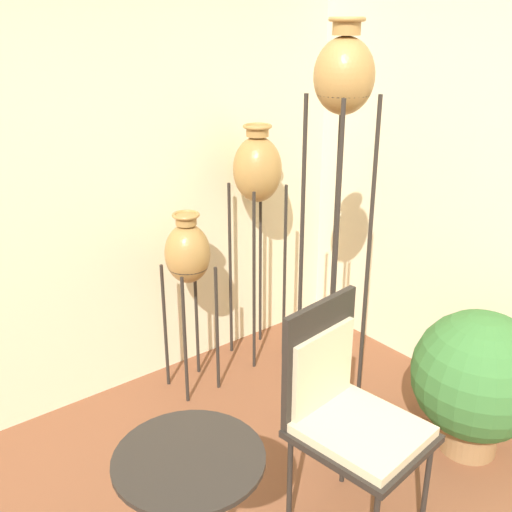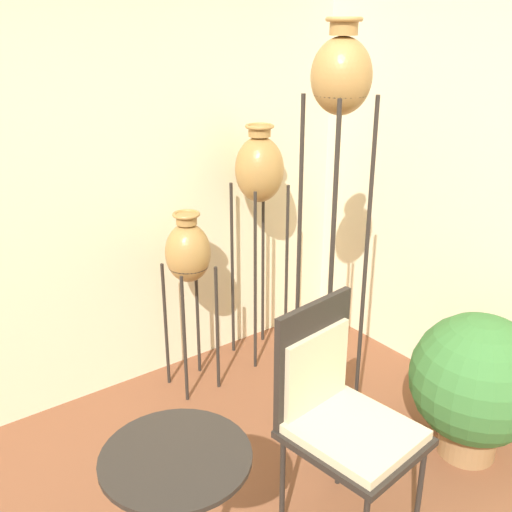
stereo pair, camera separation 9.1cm
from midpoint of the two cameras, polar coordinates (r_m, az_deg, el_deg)
The scene contains 7 objects.
wall_back at distance 3.26m, azimuth -19.57°, elevation 7.10°, with size 8.00×0.06×2.70m.
vase_stand_tall at distance 2.69m, azimuth 9.02°, elevation 14.57°, with size 0.26×0.26×2.11m.
vase_stand_medium at distance 3.62m, azimuth 1.06°, elevation 7.85°, with size 0.29×0.29×1.53m.
vase_stand_short at distance 3.39m, azimuth -5.72°, elevation 0.05°, with size 0.26×0.26×1.11m.
chair at distance 2.59m, azimuth 8.89°, elevation -14.17°, with size 0.52×0.56×1.03m.
side_table at distance 2.24m, azimuth -6.13°, elevation -22.41°, with size 0.51×0.51×0.76m.
potted_plant at distance 3.24m, azimuth 21.02°, elevation -11.17°, with size 0.66×0.66×0.78m.
Camera 2 is at (-0.87, -1.03, 2.10)m, focal length 42.00 mm.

